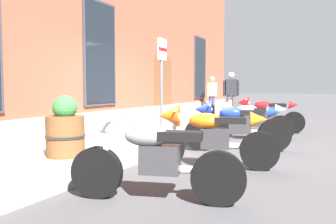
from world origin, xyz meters
The scene contains 11 objects.
ground_plane centered at (0.00, 0.00, 0.00)m, with size 140.00×140.00×0.00m, color #38383A.
sidewalk centered at (0.00, 1.13, 0.07)m, with size 26.01×2.25×0.14m, color gray.
motorcycle_grey_naked centered at (-3.48, -1.16, 0.47)m, with size 0.76×1.95×0.93m.
motorcycle_orange_sport centered at (-1.71, -1.13, 0.55)m, with size 0.84×2.01×1.01m.
motorcycle_blue_sport centered at (-0.02, -1.09, 0.56)m, with size 0.94×2.03×1.02m.
motorcycle_white_sport centered at (1.56, -1.02, 0.54)m, with size 0.77×1.97×0.98m.
motorcycle_red_sport centered at (3.30, -1.06, 0.56)m, with size 0.62×2.07×1.02m.
pedestrian_dark_jacket centered at (5.71, 0.62, 1.10)m, with size 0.34×0.55×1.71m.
pedestrian_tan_coat centered at (6.56, 1.65, 1.03)m, with size 0.56×0.32×1.60m.
parking_sign centered at (-0.12, 0.48, 1.58)m, with size 0.36×0.07×2.21m.
barrel_planter centered at (-2.47, 1.06, 0.56)m, with size 0.66×0.66×1.01m.
Camera 1 is at (-6.82, -3.00, 1.28)m, focal length 37.06 mm.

